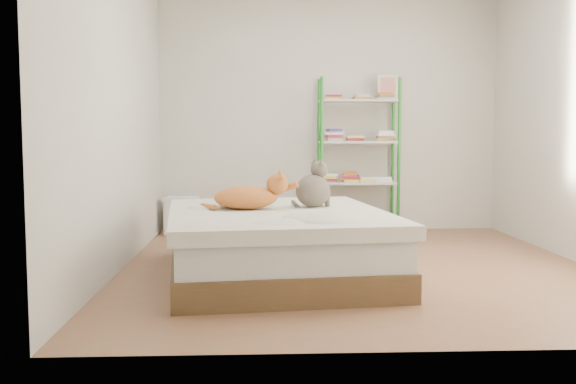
{
  "coord_description": "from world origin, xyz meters",
  "views": [
    {
      "loc": [
        -0.79,
        -5.16,
        1.07
      ],
      "look_at": [
        -0.56,
        -0.06,
        0.62
      ],
      "focal_mm": 40.0,
      "sensor_mm": 36.0,
      "label": 1
    }
  ],
  "objects": [
    {
      "name": "bed",
      "position": [
        -0.66,
        -0.36,
        0.25
      ],
      "size": [
        1.82,
        2.17,
        0.51
      ],
      "rotation": [
        0.0,
        0.0,
        0.12
      ],
      "color": "brown",
      "rests_on": "ground"
    },
    {
      "name": "room",
      "position": [
        0.0,
        0.0,
        1.3
      ],
      "size": [
        3.81,
        4.21,
        2.61
      ],
      "color": "#89684B",
      "rests_on": "ground"
    },
    {
      "name": "shelf_unit",
      "position": [
        0.31,
        1.88,
        0.82
      ],
      "size": [
        0.88,
        0.36,
        1.74
      ],
      "color": "#28852D",
      "rests_on": "ground"
    },
    {
      "name": "grey_cat",
      "position": [
        -0.37,
        -0.15,
        0.69
      ],
      "size": [
        0.42,
        0.41,
        0.37
      ],
      "primitive_type": null,
      "rotation": [
        0.0,
        0.0,
        2.22
      ],
      "color": "#61574F",
      "rests_on": "bed"
    },
    {
      "name": "cardboard_box",
      "position": [
        -0.12,
        1.04,
        0.19
      ],
      "size": [
        0.56,
        0.53,
        0.44
      ],
      "rotation": [
        0.0,
        0.0,
        0.02
      ],
      "color": "olive",
      "rests_on": "ground"
    },
    {
      "name": "orange_cat",
      "position": [
        -0.9,
        -0.3,
        0.62
      ],
      "size": [
        0.58,
        0.33,
        0.23
      ],
      "primitive_type": null,
      "rotation": [
        0.0,
        0.0,
        0.04
      ],
      "color": "orange",
      "rests_on": "bed"
    },
    {
      "name": "white_bin",
      "position": [
        -1.65,
        1.85,
        0.2
      ],
      "size": [
        0.38,
        0.35,
        0.4
      ],
      "rotation": [
        0.0,
        0.0,
        -0.13
      ],
      "color": "white",
      "rests_on": "ground"
    }
  ]
}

